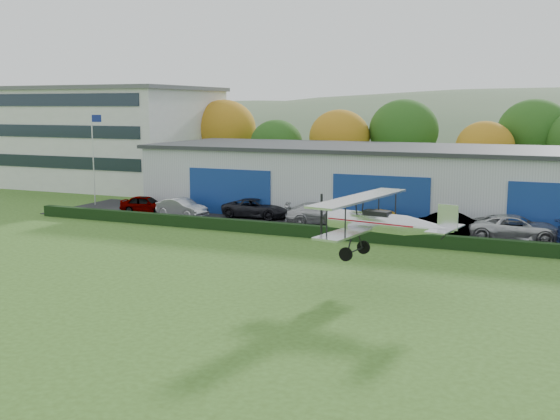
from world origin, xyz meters
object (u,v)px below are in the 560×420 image
at_px(office_block, 111,136).
at_px(car_3, 321,214).
at_px(hangar, 400,180).
at_px(car_6, 516,228).
at_px(car_0, 146,204).
at_px(car_1, 182,208).
at_px(flagpole, 94,150).
at_px(car_4, 385,219).
at_px(car_5, 457,226).
at_px(biplane, 379,221).
at_px(car_2, 256,208).

height_order(office_block, car_3, office_block).
distance_m(hangar, car_6, 12.31).
distance_m(hangar, car_0, 20.21).
xyz_separation_m(car_1, car_3, (10.88, 1.21, 0.05)).
distance_m(flagpole, car_4, 26.02).
bearing_deg(car_3, hangar, -48.18).
height_order(car_5, biplane, biplane).
relative_size(car_1, car_3, 0.82).
height_order(flagpole, car_5, flagpole).
distance_m(office_block, car_3, 32.57).
relative_size(flagpole, car_2, 1.56).
relative_size(office_block, car_6, 3.56).
height_order(car_3, car_6, car_6).
relative_size(hangar, car_4, 9.53).
xyz_separation_m(car_0, car_3, (14.54, 0.67, 0.07)).
relative_size(hangar, flagpole, 5.08).
height_order(car_2, biplane, biplane).
distance_m(car_2, car_4, 10.35).
xyz_separation_m(car_2, car_3, (5.51, -0.74, 0.04)).
relative_size(hangar, car_1, 9.51).
xyz_separation_m(car_3, car_5, (9.69, -1.27, 0.04)).
distance_m(car_1, car_3, 10.95).
xyz_separation_m(car_1, car_4, (15.66, 0.75, 0.02)).
height_order(car_0, car_2, car_2).
bearing_deg(car_0, flagpole, 63.16).
height_order(car_1, car_2, car_2).
bearing_deg(car_2, car_6, -96.65).
distance_m(car_0, car_1, 3.70).
height_order(hangar, car_1, hangar).
bearing_deg(car_1, hangar, -48.33).
height_order(car_0, car_6, car_6).
bearing_deg(car_4, flagpole, 108.08).
relative_size(car_0, car_3, 0.77).
xyz_separation_m(office_block, car_0, (14.45, -14.82, -4.48)).
bearing_deg(car_5, office_block, 51.73).
bearing_deg(hangar, car_3, -119.30).
bearing_deg(hangar, car_0, -157.18).
height_order(car_1, car_5, car_5).
xyz_separation_m(car_5, car_6, (3.57, 0.49, 0.01)).
bearing_deg(office_block, car_1, -40.30).
bearing_deg(car_5, car_4, 64.14).
bearing_deg(car_5, car_3, 66.00).
height_order(hangar, car_5, hangar).
bearing_deg(car_1, flagpole, 89.10).
xyz_separation_m(office_block, car_3, (29.00, -14.15, -4.41)).
height_order(flagpole, car_6, flagpole).
relative_size(car_4, car_5, 0.89).
relative_size(car_4, biplane, 0.56).
relative_size(hangar, car_5, 8.44).
height_order(car_2, car_3, car_3).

